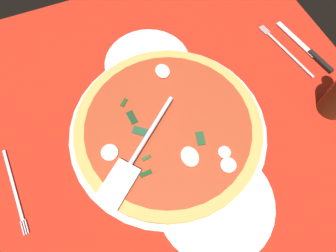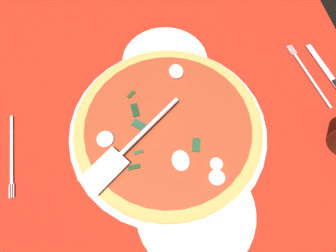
{
  "view_description": "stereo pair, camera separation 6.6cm",
  "coord_description": "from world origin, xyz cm",
  "views": [
    {
      "loc": [
        25.54,
        -11.42,
        61.69
      ],
      "look_at": [
        -0.54,
        -0.64,
        1.94
      ],
      "focal_mm": 30.7,
      "sensor_mm": 36.0,
      "label": 1
    },
    {
      "loc": [
        27.33,
        -5.06,
        61.69
      ],
      "look_at": [
        -0.54,
        -0.64,
        1.94
      ],
      "focal_mm": 30.7,
      "sensor_mm": 36.0,
      "label": 2
    }
  ],
  "objects": [
    {
      "name": "pizza",
      "position": [
        -0.46,
        -0.62,
        1.93
      ],
      "size": [
        43.16,
        43.16,
        3.32
      ],
      "color": "tan",
      "rests_on": "pizza_pan"
    },
    {
      "name": "place_setting_far",
      "position": [
        -8.46,
        40.26,
        0.46
      ],
      "size": [
        22.35,
        14.68,
        1.4
      ],
      "rotation": [
        0.0,
        0.0,
        3.32
      ],
      "color": "white",
      "rests_on": "ground_plane"
    },
    {
      "name": "ground_plane",
      "position": [
        0.0,
        0.0,
        -0.4
      ],
      "size": [
        101.66,
        101.66,
        0.8
      ],
      "primitive_type": "cube",
      "color": "red"
    },
    {
      "name": "pizza_pan",
      "position": [
        -0.54,
        -0.64,
        0.52
      ],
      "size": [
        45.95,
        45.95,
        0.84
      ],
      "primitive_type": "cylinder",
      "color": "silver",
      "rests_on": "ground_plane"
    },
    {
      "name": "pizza_server",
      "position": [
        4.01,
        -9.73,
        4.6
      ],
      "size": [
        19.93,
        23.47,
        1.0
      ],
      "rotation": [
        0.0,
        0.0,
        5.4
      ],
      "color": "silver",
      "rests_on": "pizza"
    },
    {
      "name": "checker_pattern",
      "position": [
        0.0,
        0.0,
        0.05
      ],
      "size": [
        101.66,
        101.66,
        0.1
      ],
      "color": "white",
      "rests_on": "ground_plane"
    },
    {
      "name": "dinner_plate_left",
      "position": [
        -20.15,
        1.65,
        0.6
      ],
      "size": [
        22.35,
        22.35,
        1.0
      ],
      "primitive_type": "cylinder",
      "color": "white",
      "rests_on": "ground_plane"
    },
    {
      "name": "dinner_plate_right",
      "position": [
        18.9,
        2.06,
        0.6
      ],
      "size": [
        24.71,
        24.71,
        1.0
      ],
      "primitive_type": "cylinder",
      "color": "white",
      "rests_on": "ground_plane"
    }
  ]
}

